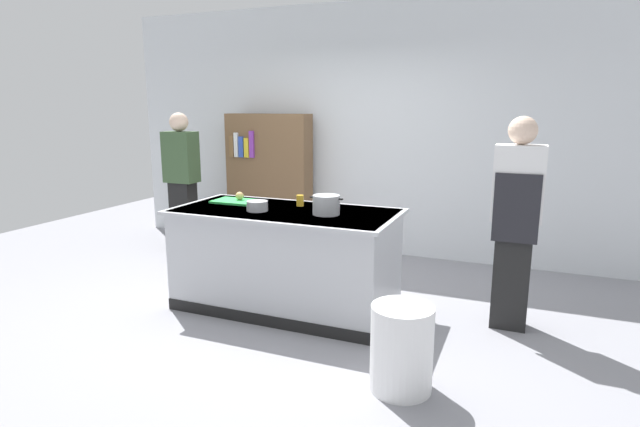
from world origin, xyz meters
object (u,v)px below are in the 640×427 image
(person_guest, at_px, (182,181))
(juice_cup, at_px, (300,201))
(onion, at_px, (240,196))
(mixing_bowl, at_px, (257,206))
(bookshelf, at_px, (269,181))
(person_chef, at_px, (516,219))
(stock_pot, at_px, (326,205))
(trash_bin, at_px, (402,348))

(person_guest, bearing_deg, juice_cup, 70.66)
(onion, xyz_separation_m, mixing_bowl, (0.36, -0.31, -0.01))
(bookshelf, bearing_deg, person_chef, -26.15)
(person_chef, height_order, bookshelf, person_chef)
(juice_cup, bearing_deg, mixing_bowl, -125.80)
(onion, height_order, stock_pot, stock_pot)
(bookshelf, bearing_deg, trash_bin, -48.81)
(onion, distance_m, juice_cup, 0.62)
(onion, bearing_deg, person_guest, 147.10)
(onion, height_order, bookshelf, bookshelf)
(onion, bearing_deg, person_chef, 3.28)
(onion, distance_m, stock_pot, 1.00)
(juice_cup, bearing_deg, bookshelf, 126.45)
(juice_cup, bearing_deg, person_guest, 157.18)
(stock_pot, height_order, mixing_bowl, stock_pot)
(stock_pot, height_order, person_guest, person_guest)
(onion, distance_m, person_guest, 1.57)
(person_chef, distance_m, bookshelf, 3.35)
(onion, distance_m, mixing_bowl, 0.48)
(mixing_bowl, distance_m, person_chef, 2.14)
(stock_pot, bearing_deg, mixing_bowl, -171.76)
(onion, relative_size, juice_cup, 0.77)
(person_guest, distance_m, bookshelf, 1.08)
(onion, distance_m, bookshelf, 1.71)
(stock_pot, relative_size, person_chef, 0.17)
(person_chef, bearing_deg, stock_pot, 123.45)
(person_guest, bearing_deg, onion, 60.58)
(person_chef, relative_size, bookshelf, 1.01)
(person_chef, relative_size, person_guest, 1.00)
(mixing_bowl, relative_size, bookshelf, 0.11)
(stock_pot, height_order, juice_cup, stock_pot)
(person_chef, bearing_deg, juice_cup, 112.95)
(juice_cup, bearing_deg, person_chef, 3.14)
(mixing_bowl, xyz_separation_m, trash_bin, (1.50, -0.84, -0.66))
(onion, xyz_separation_m, person_guest, (-1.32, 0.85, -0.05))
(stock_pot, bearing_deg, bookshelf, 129.73)
(trash_bin, distance_m, bookshelf, 3.71)
(person_chef, xyz_separation_m, bookshelf, (-3.01, 1.48, -0.06))
(mixing_bowl, relative_size, trash_bin, 0.33)
(mixing_bowl, height_order, juice_cup, juice_cup)
(person_chef, bearing_deg, bookshelf, 83.67)
(person_chef, xyz_separation_m, person_guest, (-3.77, 0.71, -0.00))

